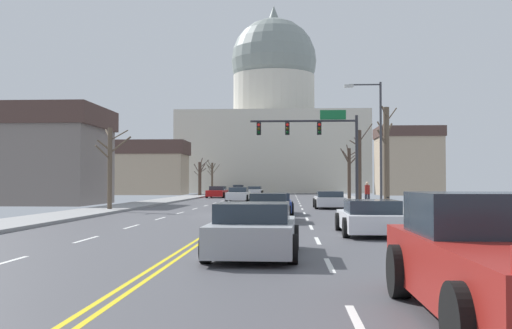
# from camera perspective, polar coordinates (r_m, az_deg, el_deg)

# --- Properties ---
(ground) EXTENTS (20.00, 180.00, 0.20)m
(ground) POSITION_cam_1_polar(r_m,az_deg,el_deg) (31.67, -1.63, -4.81)
(ground) COLOR #49494E
(signal_gantry) EXTENTS (7.91, 0.41, 6.90)m
(signal_gantry) POSITION_cam_1_polar(r_m,az_deg,el_deg) (43.98, 5.98, 2.72)
(signal_gantry) COLOR #28282D
(signal_gantry) RESTS_ON ground
(street_lamp_right) EXTENTS (2.26, 0.24, 7.67)m
(street_lamp_right) POSITION_cam_1_polar(r_m,az_deg,el_deg) (36.77, 11.40, 2.95)
(street_lamp_right) COLOR #333338
(street_lamp_right) RESTS_ON ground
(capitol_building) EXTENTS (30.66, 23.93, 32.72)m
(capitol_building) POSITION_cam_1_polar(r_m,az_deg,el_deg) (103.88, 1.72, 3.60)
(capitol_building) COLOR beige
(capitol_building) RESTS_ON ground
(sedan_near_00) EXTENTS (2.07, 4.57, 1.14)m
(sedan_near_00) POSITION_cam_1_polar(r_m,az_deg,el_deg) (39.87, 7.04, -3.39)
(sedan_near_00) COLOR silver
(sedan_near_00) RESTS_ON ground
(sedan_near_01) EXTENTS (1.99, 4.53, 1.15)m
(sedan_near_01) POSITION_cam_1_polar(r_m,az_deg,el_deg) (32.35, 1.86, -3.81)
(sedan_near_01) COLOR navy
(sedan_near_01) RESTS_ON ground
(sedan_near_02) EXTENTS (1.97, 4.48, 1.25)m
(sedan_near_02) POSITION_cam_1_polar(r_m,az_deg,el_deg) (26.55, 1.24, -4.17)
(sedan_near_02) COLOR #6B6056
(sedan_near_02) RESTS_ON ground
(sedan_near_03) EXTENTS (2.08, 4.58, 1.15)m
(sedan_near_03) POSITION_cam_1_polar(r_m,az_deg,el_deg) (20.30, 10.88, -5.03)
(sedan_near_03) COLOR silver
(sedan_near_03) RESTS_ON ground
(sedan_near_04) EXTENTS (2.16, 4.39, 1.26)m
(sedan_near_04) POSITION_cam_1_polar(r_m,az_deg,el_deg) (14.09, -0.20, -6.39)
(sedan_near_04) COLOR #9EA3A8
(sedan_near_04) RESTS_ON ground
(pickup_truck_near_05) EXTENTS (2.31, 5.56, 1.60)m
(pickup_truck_near_05) POSITION_cam_1_polar(r_m,az_deg,el_deg) (8.10, 22.70, -8.75)
(pickup_truck_near_05) COLOR maroon
(pickup_truck_near_05) RESTS_ON ground
(sedan_oncoming_00) EXTENTS (2.11, 4.37, 1.26)m
(sedan_oncoming_00) POSITION_cam_1_polar(r_m,az_deg,el_deg) (54.02, -1.69, -2.91)
(sedan_oncoming_00) COLOR silver
(sedan_oncoming_00) RESTS_ON ground
(sedan_oncoming_01) EXTENTS (2.19, 4.68, 1.27)m
(sedan_oncoming_01) POSITION_cam_1_polar(r_m,az_deg,el_deg) (66.62, -3.73, -2.67)
(sedan_oncoming_01) COLOR #B71414
(sedan_oncoming_01) RESTS_ON ground
(sedan_oncoming_02) EXTENTS (2.11, 4.63, 1.18)m
(sedan_oncoming_02) POSITION_cam_1_polar(r_m,az_deg,el_deg) (77.17, -0.14, -2.56)
(sedan_oncoming_02) COLOR silver
(sedan_oncoming_02) RESTS_ON ground
(sedan_oncoming_03) EXTENTS (1.99, 4.43, 1.31)m
(sedan_oncoming_03) POSITION_cam_1_polar(r_m,az_deg,el_deg) (90.02, -1.70, -2.41)
(sedan_oncoming_03) COLOR silver
(sedan_oncoming_03) RESTS_ON ground
(flank_building_00) EXTENTS (14.06, 8.64, 7.61)m
(flank_building_00) POSITION_cam_1_polar(r_m,az_deg,el_deg) (50.50, -22.10, 0.84)
(flank_building_00) COLOR slate
(flank_building_00) RESTS_ON ground
(flank_building_01) EXTENTS (14.14, 6.77, 7.41)m
(flank_building_01) POSITION_cam_1_polar(r_m,az_deg,el_deg) (83.90, -11.39, -0.28)
(flank_building_01) COLOR tan
(flank_building_01) RESTS_ON ground
(flank_building_02) EXTENTS (8.52, 6.75, 9.05)m
(flank_building_02) POSITION_cam_1_polar(r_m,az_deg,el_deg) (82.26, 14.38, 0.33)
(flank_building_02) COLOR tan
(flank_building_02) RESTS_ON ground
(bare_tree_00) EXTENTS (1.31, 2.02, 6.26)m
(bare_tree_00) POSITION_cam_1_polar(r_m,az_deg,el_deg) (37.74, 12.37, 0.88)
(bare_tree_00) COLOR brown
(bare_tree_00) RESTS_ON ground
(bare_tree_01) EXTENTS (1.96, 1.83, 4.78)m
(bare_tree_01) POSITION_cam_1_polar(r_m,az_deg,el_deg) (84.17, -4.23, -1.12)
(bare_tree_01) COLOR brown
(bare_tree_01) RESTS_ON ground
(bare_tree_02) EXTENTS (2.08, 1.78, 5.18)m
(bare_tree_02) POSITION_cam_1_polar(r_m,az_deg,el_deg) (58.10, 8.92, -0.64)
(bare_tree_02) COLOR #423328
(bare_tree_02) RESTS_ON ground
(bare_tree_03) EXTENTS (1.93, 1.87, 4.62)m
(bare_tree_03) POSITION_cam_1_polar(r_m,az_deg,el_deg) (72.59, -5.39, -1.22)
(bare_tree_03) COLOR #423328
(bare_tree_03) RESTS_ON ground
(bare_tree_04) EXTENTS (1.92, 1.57, 6.67)m
(bare_tree_04) POSITION_cam_1_polar(r_m,az_deg,el_deg) (52.61, 9.86, 0.05)
(bare_tree_04) COLOR #423328
(bare_tree_04) RESTS_ON ground
(bare_tree_05) EXTENTS (2.09, 2.16, 4.88)m
(bare_tree_05) POSITION_cam_1_polar(r_m,az_deg,el_deg) (36.61, -13.81, 0.05)
(bare_tree_05) COLOR brown
(bare_tree_05) RESTS_ON ground
(pedestrian_00) EXTENTS (0.35, 0.34, 1.62)m
(pedestrian_00) POSITION_cam_1_polar(r_m,az_deg,el_deg) (40.30, 10.61, -2.67)
(pedestrian_00) COLOR #33333D
(pedestrian_00) RESTS_ON ground
(bicycle_parked) EXTENTS (0.12, 1.77, 0.85)m
(bicycle_parked) POSITION_cam_1_polar(r_m,az_deg,el_deg) (32.62, 12.43, -3.86)
(bicycle_parked) COLOR black
(bicycle_parked) RESTS_ON ground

